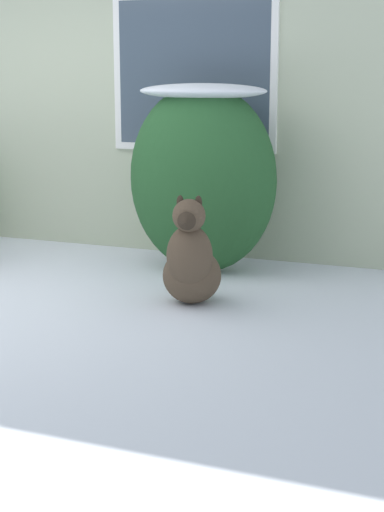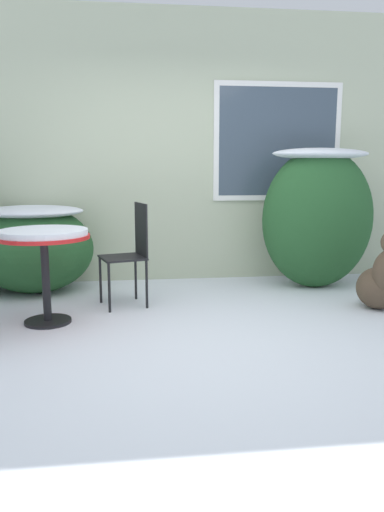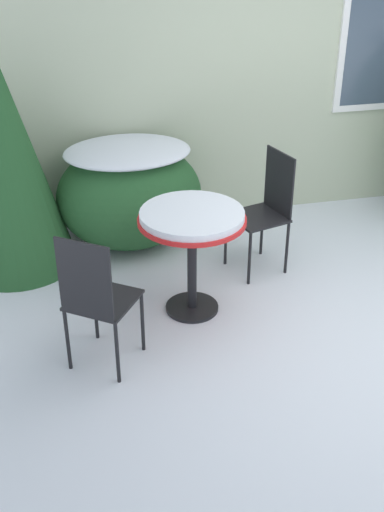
% 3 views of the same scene
% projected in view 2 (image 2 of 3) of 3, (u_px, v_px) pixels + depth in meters
% --- Properties ---
extents(ground_plane, '(16.00, 16.00, 0.00)m').
position_uv_depth(ground_plane, '(202.00, 342.00, 3.72)').
color(ground_plane, silver).
extents(house_wall, '(8.00, 0.10, 3.00)m').
position_uv_depth(house_wall, '(180.00, 148.00, 5.61)').
color(house_wall, '#B2BC9E').
rests_on(house_wall, ground_plane).
extents(shrub_left, '(1.21, 0.95, 0.90)m').
position_uv_depth(shrub_left, '(34.00, 246.00, 5.14)').
color(shrub_left, '#235128').
rests_on(shrub_left, ground_plane).
extents(shrub_middle, '(1.21, 0.63, 1.49)m').
position_uv_depth(shrub_middle, '(318.00, 215.00, 5.31)').
color(shrub_middle, '#235128').
rests_on(shrub_middle, ground_plane).
extents(patio_table, '(0.75, 0.75, 0.79)m').
position_uv_depth(patio_table, '(44.00, 244.00, 4.08)').
color(patio_table, black).
rests_on(patio_table, ground_plane).
extents(patio_chair_near_table, '(0.48, 0.48, 0.96)m').
position_uv_depth(patio_chair_near_table, '(130.00, 250.00, 4.66)').
color(patio_chair_near_table, black).
rests_on(patio_chair_near_table, ground_plane).
extents(dog, '(0.49, 0.61, 0.77)m').
position_uv_depth(dog, '(384.00, 278.00, 4.52)').
color(dog, '#4C3D2D').
rests_on(dog, ground_plane).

